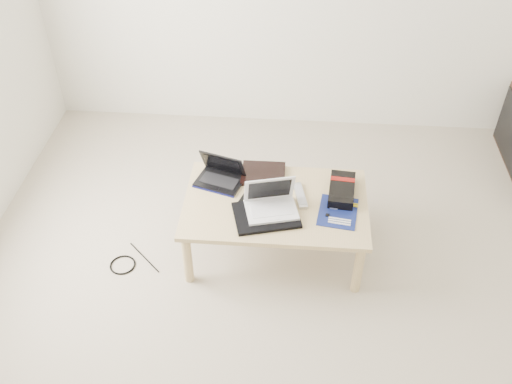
# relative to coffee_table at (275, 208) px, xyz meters

# --- Properties ---
(ground) EXTENTS (4.00, 4.00, 0.00)m
(ground) POSITION_rel_coffee_table_xyz_m (0.12, -0.51, -0.35)
(ground) COLOR #B5A593
(ground) RESTS_ON ground
(room_shell) EXTENTS (4.20, 4.20, 2.70)m
(room_shell) POSITION_rel_coffee_table_xyz_m (0.12, -0.51, 1.32)
(room_shell) COLOR silver
(room_shell) RESTS_ON ground
(coffee_table) EXTENTS (1.10, 0.70, 0.40)m
(coffee_table) POSITION_rel_coffee_table_xyz_m (0.00, 0.00, 0.00)
(coffee_table) COLOR tan
(coffee_table) RESTS_ON ground
(book) EXTENTS (0.27, 0.23, 0.03)m
(book) POSITION_rel_coffee_table_xyz_m (-0.09, 0.25, 0.06)
(book) COLOR black
(book) RESTS_ON coffee_table
(netbook) EXTENTS (0.33, 0.28, 0.19)m
(netbook) POSITION_rel_coffee_table_xyz_m (-0.35, 0.17, 0.09)
(netbook) COLOR black
(netbook) RESTS_ON coffee_table
(tablet) EXTENTS (0.33, 0.29, 0.02)m
(tablet) POSITION_rel_coffee_table_xyz_m (-0.08, -0.03, 0.06)
(tablet) COLOR black
(tablet) RESTS_ON coffee_table
(remote) EXTENTS (0.10, 0.23, 0.02)m
(remote) POSITION_rel_coffee_table_xyz_m (0.15, 0.06, 0.06)
(remote) COLOR #A8A8AC
(remote) RESTS_ON coffee_table
(neoprene_sleeve) EXTENTS (0.43, 0.36, 0.02)m
(neoprene_sleeve) POSITION_rel_coffee_table_xyz_m (-0.05, -0.13, 0.06)
(neoprene_sleeve) COLOR black
(neoprene_sleeve) RESTS_ON coffee_table
(white_laptop) EXTENTS (0.34, 0.27, 0.21)m
(white_laptop) POSITION_rel_coffee_table_xyz_m (-0.03, -0.08, 0.11)
(white_laptop) COLOR silver
(white_laptop) RESTS_ON neoprene_sleeve
(motherboard) EXTENTS (0.26, 0.31, 0.01)m
(motherboard) POSITION_rel_coffee_table_xyz_m (0.37, -0.06, 0.05)
(motherboard) COLOR #0B1A49
(motherboard) RESTS_ON coffee_table
(gpu_box) EXTENTS (0.18, 0.31, 0.07)m
(gpu_box) POSITION_rel_coffee_table_xyz_m (0.39, 0.10, 0.08)
(gpu_box) COLOR black
(gpu_box) RESTS_ON coffee_table
(cable_coil) EXTENTS (0.15, 0.15, 0.01)m
(cable_coil) POSITION_rel_coffee_table_xyz_m (-0.08, -0.05, 0.06)
(cable_coil) COLOR black
(cable_coil) RESTS_ON coffee_table
(floor_cable_coil) EXTENTS (0.21, 0.21, 0.01)m
(floor_cable_coil) POSITION_rel_coffee_table_xyz_m (-0.94, -0.22, -0.35)
(floor_cable_coil) COLOR black
(floor_cable_coil) RESTS_ON ground
(floor_cable_trail) EXTENTS (0.24, 0.23, 0.01)m
(floor_cable_trail) POSITION_rel_coffee_table_xyz_m (-0.82, -0.15, -0.35)
(floor_cable_trail) COLOR black
(floor_cable_trail) RESTS_ON ground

